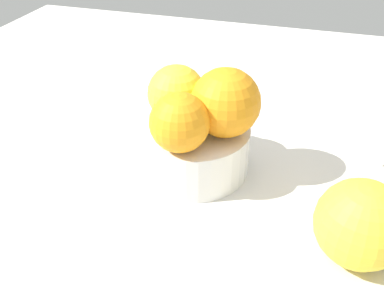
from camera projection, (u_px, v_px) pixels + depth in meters
ground_plane at (192, 174)px, 52.64cm from camera, size 110.00×110.00×2.00cm
fruit_bowl at (192, 149)px, 50.63cm from camera, size 13.32×13.32×5.51cm
orange_in_bowl_0 at (177, 94)px, 48.85cm from camera, size 6.60×6.60×6.60cm
orange_in_bowl_1 at (227, 101)px, 46.44cm from camera, size 7.56×7.56×7.56cm
orange_in_bowl_2 at (178, 122)px, 43.91cm from camera, size 6.26×6.26×6.26cm
orange_loose_0 at (361, 224)px, 38.17cm from camera, size 8.21×8.21×8.21cm
folded_napkin at (349, 124)px, 60.22cm from camera, size 18.25×18.25×0.30cm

